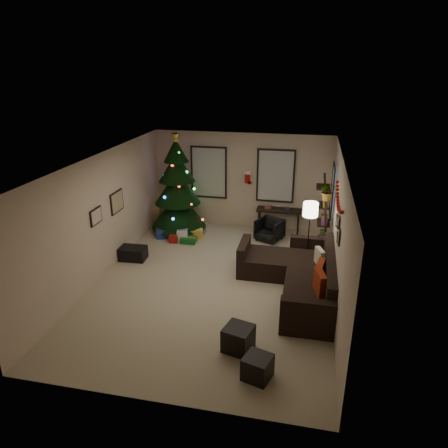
{
  "coord_description": "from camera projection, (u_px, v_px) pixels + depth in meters",
  "views": [
    {
      "loc": [
        1.88,
        -7.77,
        4.5
      ],
      "look_at": [
        0.1,
        0.6,
        1.15
      ],
      "focal_mm": 33.36,
      "sensor_mm": 36.0,
      "label": 1
    }
  ],
  "objects": [
    {
      "name": "wall_front",
      "position": [
        151.0,
        322.0,
        5.4
      ],
      "size": [
        5.0,
        0.0,
        5.0
      ],
      "primitive_type": "plane",
      "rotation": [
        -1.57,
        0.0,
        0.0
      ],
      "color": "beige",
      "rests_on": "floor"
    },
    {
      "name": "art_map",
      "position": [
        117.0,
        202.0,
        9.68
      ],
      "size": [
        0.04,
        0.6,
        0.5
      ],
      "color": "black",
      "rests_on": "wall_left"
    },
    {
      "name": "christmas_tree",
      "position": [
        178.0,
        191.0,
        11.42
      ],
      "size": [
        1.53,
        1.53,
        2.85
      ],
      "rotation": [
        0.0,
        0.0,
        -0.21
      ],
      "color": "black",
      "rests_on": "floor"
    },
    {
      "name": "sofa",
      "position": [
        299.0,
        277.0,
        8.7
      ],
      "size": [
        2.07,
        2.99,
        0.91
      ],
      "color": "black",
      "rests_on": "floor"
    },
    {
      "name": "garland",
      "position": [
        339.0,
        201.0,
        7.84
      ],
      "size": [
        0.08,
        1.9,
        0.3
      ],
      "primitive_type": null,
      "color": "#A5140C",
      "rests_on": "wall_right"
    },
    {
      "name": "wall_right",
      "position": [
        338.0,
        235.0,
        8.1
      ],
      "size": [
        0.0,
        7.0,
        7.0
      ],
      "primitive_type": "plane",
      "rotation": [
        1.57,
        0.0,
        -1.57
      ],
      "color": "beige",
      "rests_on": "floor"
    },
    {
      "name": "floor",
      "position": [
        214.0,
        282.0,
        9.08
      ],
      "size": [
        7.0,
        7.0,
        0.0
      ],
      "primitive_type": "plane",
      "color": "tan",
      "rests_on": "ground"
    },
    {
      "name": "stocking_left",
      "position": [
        237.0,
        178.0,
        11.81
      ],
      "size": [
        0.2,
        0.05,
        0.36
      ],
      "color": "#990F0C",
      "rests_on": "wall_back"
    },
    {
      "name": "potted_plant",
      "position": [
        328.0,
        188.0,
        9.33
      ],
      "size": [
        0.63,
        0.59,
        0.56
      ],
      "primitive_type": "imported",
      "rotation": [
        0.0,
        0.0,
        0.36
      ],
      "color": "#4C4C4C",
      "rests_on": "bookshelf"
    },
    {
      "name": "storage_bin",
      "position": [
        133.0,
        253.0,
        10.09
      ],
      "size": [
        0.65,
        0.45,
        0.32
      ],
      "primitive_type": "cube",
      "rotation": [
        0.0,
        0.0,
        0.04
      ],
      "color": "black",
      "rests_on": "floor"
    },
    {
      "name": "pillow_cream",
      "position": [
        320.0,
        257.0,
        8.81
      ],
      "size": [
        0.22,
        0.38,
        0.37
      ],
      "primitive_type": "cube",
      "rotation": [
        0.0,
        0.0,
        0.34
      ],
      "color": "beige",
      "rests_on": "sofa"
    },
    {
      "name": "gallery",
      "position": [
        338.0,
        225.0,
        7.96
      ],
      "size": [
        0.03,
        1.25,
        0.54
      ],
      "color": "black",
      "rests_on": "wall_right"
    },
    {
      "name": "pillow_red_b",
      "position": [
        320.0,
        274.0,
        8.11
      ],
      "size": [
        0.21,
        0.49,
        0.48
      ],
      "primitive_type": "cube",
      "rotation": [
        0.0,
        0.0,
        -0.17
      ],
      "color": "maroon",
      "rests_on": "sofa"
    },
    {
      "name": "pillow_red_a",
      "position": [
        320.0,
        284.0,
        7.73
      ],
      "size": [
        0.25,
        0.5,
        0.49
      ],
      "primitive_type": "cube",
      "rotation": [
        0.0,
        0.0,
        0.25
      ],
      "color": "maroon",
      "rests_on": "sofa"
    },
    {
      "name": "presents",
      "position": [
        179.0,
        234.0,
        11.31
      ],
      "size": [
        1.3,
        0.89,
        0.3
      ],
      "rotation": [
        0.0,
        0.0,
        -0.11
      ],
      "color": "silver",
      "rests_on": "floor"
    },
    {
      "name": "desk",
      "position": [
        279.0,
        212.0,
        11.58
      ],
      "size": [
        1.24,
        0.44,
        0.67
      ],
      "color": "black",
      "rests_on": "floor"
    },
    {
      "name": "window_right_wall",
      "position": [
        333.0,
        190.0,
        10.38
      ],
      "size": [
        0.06,
        0.9,
        1.3
      ],
      "color": "#728CB2",
      "rests_on": "wall_right"
    },
    {
      "name": "window_back_right",
      "position": [
        276.0,
        176.0,
        11.49
      ],
      "size": [
        1.05,
        0.06,
        1.5
      ],
      "color": "#728CB2",
      "rests_on": "wall_back"
    },
    {
      "name": "ottoman_near",
      "position": [
        238.0,
        338.0,
        6.9
      ],
      "size": [
        0.55,
        0.55,
        0.43
      ],
      "primitive_type": "cube",
      "rotation": [
        0.0,
        0.0,
        -0.26
      ],
      "color": "black",
      "rests_on": "floor"
    },
    {
      "name": "desk_chair",
      "position": [
        269.0,
        230.0,
        11.13
      ],
      "size": [
        0.75,
        0.73,
        0.6
      ],
      "primitive_type": "imported",
      "rotation": [
        0.0,
        0.0,
        -0.41
      ],
      "color": "black",
      "rests_on": "floor"
    },
    {
      "name": "window_back_left",
      "position": [
        209.0,
        172.0,
        11.86
      ],
      "size": [
        1.05,
        0.06,
        1.5
      ],
      "color": "#728CB2",
      "rests_on": "wall_back"
    },
    {
      "name": "floor_lamp",
      "position": [
        310.0,
        214.0,
        9.27
      ],
      "size": [
        0.34,
        0.34,
        1.59
      ],
      "rotation": [
        0.0,
        0.0,
        0.19
      ],
      "color": "black",
      "rests_on": "floor"
    },
    {
      "name": "ottoman_far",
      "position": [
        257.0,
        367.0,
        6.29
      ],
      "size": [
        0.5,
        0.5,
        0.38
      ],
      "primitive_type": "cube",
      "rotation": [
        0.0,
        0.0,
        -0.3
      ],
      "color": "black",
      "rests_on": "floor"
    },
    {
      "name": "bookshelf",
      "position": [
        324.0,
        218.0,
        10.06
      ],
      "size": [
        0.3,
        0.59,
        2.02
      ],
      "color": "black",
      "rests_on": "floor"
    },
    {
      "name": "art_abstract",
      "position": [
        96.0,
        216.0,
        8.77
      ],
      "size": [
        0.04,
        0.45,
        0.35
      ],
      "color": "black",
      "rests_on": "wall_left"
    },
    {
      "name": "wall_back",
      "position": [
        242.0,
        181.0,
        11.77
      ],
      "size": [
        5.0,
        0.0,
        5.0
      ],
      "primitive_type": "plane",
      "rotation": [
        1.57,
        0.0,
        0.0
      ],
      "color": "beige",
      "rests_on": "floor"
    },
    {
      "name": "stocking_right",
      "position": [
        248.0,
        177.0,
        11.56
      ],
      "size": [
        0.2,
        0.05,
        0.36
      ],
      "color": "#990F0C",
      "rests_on": "wall_back"
    },
    {
      "name": "ceiling",
      "position": [
        213.0,
        161.0,
        8.09
      ],
      "size": [
        7.0,
        7.0,
        0.0
      ],
      "primitive_type": "plane",
      "rotation": [
        3.14,
        0.0,
        0.0
      ],
      "color": "white",
      "rests_on": "floor"
    },
    {
      "name": "wall_left",
      "position": [
        102.0,
        216.0,
        9.07
      ],
      "size": [
        0.0,
        7.0,
        7.0
      ],
      "primitive_type": "plane",
      "rotation": [
        1.57,
        0.0,
        1.57
      ],
      "color": "beige",
      "rests_on": "floor"
    }
  ]
}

